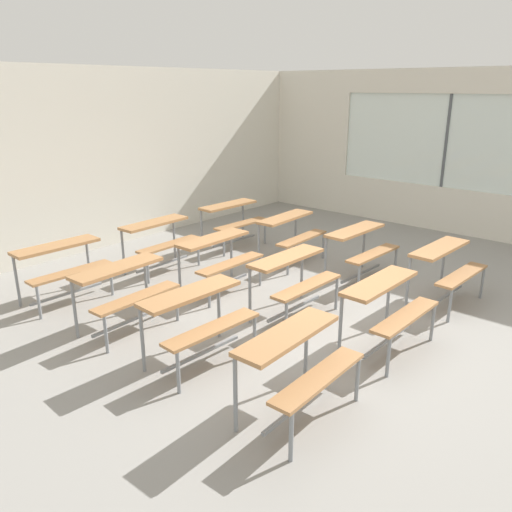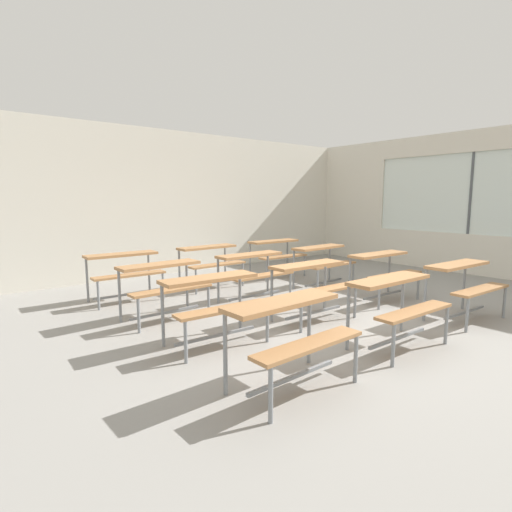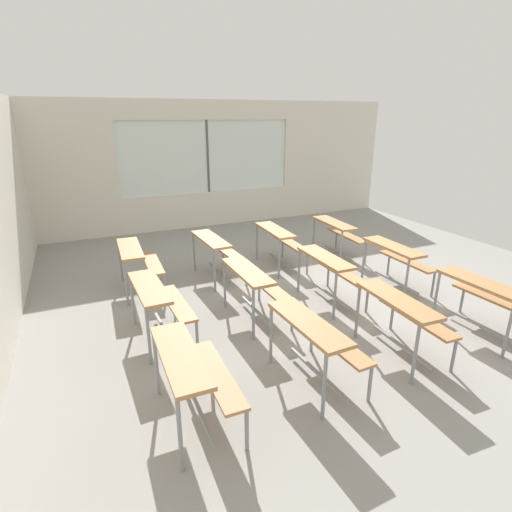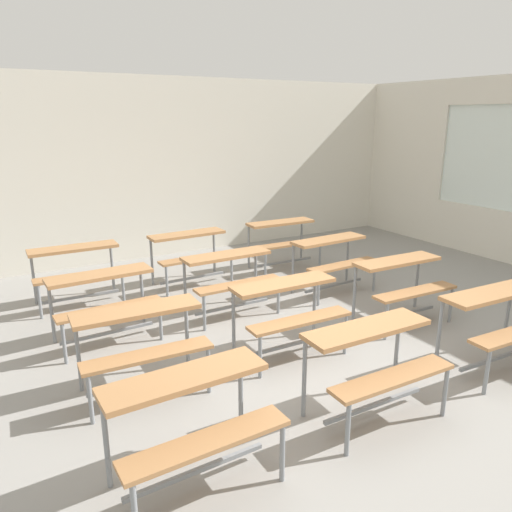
{
  "view_description": "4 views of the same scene",
  "coord_description": "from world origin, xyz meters",
  "px_view_note": "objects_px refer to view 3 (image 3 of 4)",
  "views": [
    {
      "loc": [
        -4.59,
        -3.14,
        2.68
      ],
      "look_at": [
        0.02,
        0.87,
        0.63
      ],
      "focal_mm": 35.59,
      "sensor_mm": 36.0,
      "label": 1
    },
    {
      "loc": [
        -3.8,
        -3.3,
        1.6
      ],
      "look_at": [
        -0.41,
        0.96,
        0.81
      ],
      "focal_mm": 28.0,
      "sensor_mm": 36.0,
      "label": 2
    },
    {
      "loc": [
        -4.53,
        3.51,
        2.66
      ],
      "look_at": [
        0.98,
        1.03,
        0.53
      ],
      "focal_mm": 28.1,
      "sensor_mm": 36.0,
      "label": 3
    },
    {
      "loc": [
        -2.58,
        -3.53,
        2.36
      ],
      "look_at": [
        0.43,
        1.66,
        0.63
      ],
      "focal_mm": 34.19,
      "sensor_mm": 36.0,
      "label": 4
    }
  ],
  "objects_px": {
    "desk_bench_r1c2": "(280,238)",
    "desk_bench_r2c0": "(316,334)",
    "desk_bench_r3c0": "(193,368)",
    "desk_bench_r0c1": "(398,255)",
    "desk_bench_r3c1": "(159,297)",
    "desk_bench_r1c1": "(331,267)",
    "desk_bench_r0c0": "(486,293)",
    "desk_bench_r2c2": "(217,247)",
    "desk_bench_r3c2": "(138,257)",
    "desk_bench_r0c2": "(338,230)",
    "desk_bench_r1c0": "(404,311)",
    "desk_bench_r2c1": "(255,281)"
  },
  "relations": [
    {
      "from": "desk_bench_r2c1",
      "to": "desk_bench_r3c1",
      "type": "xyz_separation_m",
      "value": [
        0.01,
        1.27,
        0.0
      ]
    },
    {
      "from": "desk_bench_r1c1",
      "to": "desk_bench_r3c2",
      "type": "height_order",
      "value": "same"
    },
    {
      "from": "desk_bench_r1c2",
      "to": "desk_bench_r2c0",
      "type": "bearing_deg",
      "value": 160.88
    },
    {
      "from": "desk_bench_r0c2",
      "to": "desk_bench_r2c1",
      "type": "height_order",
      "value": "same"
    },
    {
      "from": "desk_bench_r1c1",
      "to": "desk_bench_r1c0",
      "type": "bearing_deg",
      "value": 179.39
    },
    {
      "from": "desk_bench_r1c2",
      "to": "desk_bench_r3c1",
      "type": "relative_size",
      "value": 1.0
    },
    {
      "from": "desk_bench_r0c0",
      "to": "desk_bench_r0c1",
      "type": "relative_size",
      "value": 1.0
    },
    {
      "from": "desk_bench_r1c1",
      "to": "desk_bench_r3c1",
      "type": "distance_m",
      "value": 2.51
    },
    {
      "from": "desk_bench_r1c2",
      "to": "desk_bench_r2c2",
      "type": "distance_m",
      "value": 1.22
    },
    {
      "from": "desk_bench_r0c1",
      "to": "desk_bench_r3c0",
      "type": "xyz_separation_m",
      "value": [
        -1.57,
        3.77,
        0.0
      ]
    },
    {
      "from": "desk_bench_r0c0",
      "to": "desk_bench_r1c0",
      "type": "distance_m",
      "value": 1.28
    },
    {
      "from": "desk_bench_r1c1",
      "to": "desk_bench_r1c2",
      "type": "height_order",
      "value": "same"
    },
    {
      "from": "desk_bench_r0c2",
      "to": "desk_bench_r1c0",
      "type": "bearing_deg",
      "value": 159.85
    },
    {
      "from": "desk_bench_r3c0",
      "to": "desk_bench_r3c1",
      "type": "relative_size",
      "value": 0.99
    },
    {
      "from": "desk_bench_r0c1",
      "to": "desk_bench_r2c0",
      "type": "height_order",
      "value": "same"
    },
    {
      "from": "desk_bench_r1c0",
      "to": "desk_bench_r2c1",
      "type": "bearing_deg",
      "value": 41.33
    },
    {
      "from": "desk_bench_r0c0",
      "to": "desk_bench_r3c2",
      "type": "bearing_deg",
      "value": 48.36
    },
    {
      "from": "desk_bench_r2c0",
      "to": "desk_bench_r2c1",
      "type": "distance_m",
      "value": 1.52
    },
    {
      "from": "desk_bench_r1c2",
      "to": "desk_bench_r3c0",
      "type": "height_order",
      "value": "same"
    },
    {
      "from": "desk_bench_r0c2",
      "to": "desk_bench_r1c1",
      "type": "xyz_separation_m",
      "value": [
        -1.57,
        1.24,
        0.0
      ]
    },
    {
      "from": "desk_bench_r0c0",
      "to": "desk_bench_r3c2",
      "type": "relative_size",
      "value": 0.99
    },
    {
      "from": "desk_bench_r1c0",
      "to": "desk_bench_r2c1",
      "type": "height_order",
      "value": "same"
    },
    {
      "from": "desk_bench_r0c0",
      "to": "desk_bench_r0c2",
      "type": "distance_m",
      "value": 3.14
    },
    {
      "from": "desk_bench_r0c0",
      "to": "desk_bench_r1c2",
      "type": "bearing_deg",
      "value": 19.74
    },
    {
      "from": "desk_bench_r1c1",
      "to": "desk_bench_r2c0",
      "type": "xyz_separation_m",
      "value": [
        -1.54,
        1.23,
        0.0
      ]
    },
    {
      "from": "desk_bench_r0c0",
      "to": "desk_bench_r3c0",
      "type": "distance_m",
      "value": 3.75
    },
    {
      "from": "desk_bench_r3c1",
      "to": "desk_bench_r1c2",
      "type": "bearing_deg",
      "value": -58.8
    },
    {
      "from": "desk_bench_r2c0",
      "to": "desk_bench_r3c2",
      "type": "distance_m",
      "value": 3.38
    },
    {
      "from": "desk_bench_r1c1",
      "to": "desk_bench_r2c2",
      "type": "xyz_separation_m",
      "value": [
        1.55,
        1.22,
        0.0
      ]
    },
    {
      "from": "desk_bench_r1c0",
      "to": "desk_bench_r3c0",
      "type": "distance_m",
      "value": 2.48
    },
    {
      "from": "desk_bench_r1c1",
      "to": "desk_bench_r0c1",
      "type": "bearing_deg",
      "value": -89.44
    },
    {
      "from": "desk_bench_r0c0",
      "to": "desk_bench_r2c1",
      "type": "xyz_separation_m",
      "value": [
        1.54,
        2.46,
        0.0
      ]
    },
    {
      "from": "desk_bench_r1c1",
      "to": "desk_bench_r0c2",
      "type": "bearing_deg",
      "value": -37.17
    },
    {
      "from": "desk_bench_r2c2",
      "to": "desk_bench_r3c1",
      "type": "xyz_separation_m",
      "value": [
        -1.57,
        1.29,
        0.0
      ]
    },
    {
      "from": "desk_bench_r1c0",
      "to": "desk_bench_r2c2",
      "type": "xyz_separation_m",
      "value": [
        3.06,
        1.17,
        0.0
      ]
    },
    {
      "from": "desk_bench_r0c1",
      "to": "desk_bench_r3c1",
      "type": "relative_size",
      "value": 0.99
    },
    {
      "from": "desk_bench_r2c0",
      "to": "desk_bench_r3c0",
      "type": "relative_size",
      "value": 1.01
    },
    {
      "from": "desk_bench_r0c1",
      "to": "desk_bench_r3c1",
      "type": "bearing_deg",
      "value": 91.07
    },
    {
      "from": "desk_bench_r0c2",
      "to": "desk_bench_r3c2",
      "type": "xyz_separation_m",
      "value": [
        0.01,
        3.75,
        0.0
      ]
    },
    {
      "from": "desk_bench_r0c1",
      "to": "desk_bench_r3c1",
      "type": "distance_m",
      "value": 3.75
    },
    {
      "from": "desk_bench_r3c2",
      "to": "desk_bench_r2c2",
      "type": "bearing_deg",
      "value": -89.08
    },
    {
      "from": "desk_bench_r1c1",
      "to": "desk_bench_r2c0",
      "type": "distance_m",
      "value": 1.97
    },
    {
      "from": "desk_bench_r0c0",
      "to": "desk_bench_r2c2",
      "type": "distance_m",
      "value": 3.97
    },
    {
      "from": "desk_bench_r1c0",
      "to": "desk_bench_r3c0",
      "type": "height_order",
      "value": "same"
    },
    {
      "from": "desk_bench_r0c1",
      "to": "desk_bench_r3c0",
      "type": "distance_m",
      "value": 4.08
    },
    {
      "from": "desk_bench_r0c0",
      "to": "desk_bench_r0c2",
      "type": "relative_size",
      "value": 0.99
    },
    {
      "from": "desk_bench_r0c0",
      "to": "desk_bench_r2c2",
      "type": "height_order",
      "value": "same"
    },
    {
      "from": "desk_bench_r0c0",
      "to": "desk_bench_r1c1",
      "type": "relative_size",
      "value": 1.0
    },
    {
      "from": "desk_bench_r2c1",
      "to": "desk_bench_r0c1",
      "type": "bearing_deg",
      "value": -90.23
    },
    {
      "from": "desk_bench_r1c1",
      "to": "desk_bench_r2c2",
      "type": "height_order",
      "value": "same"
    }
  ]
}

